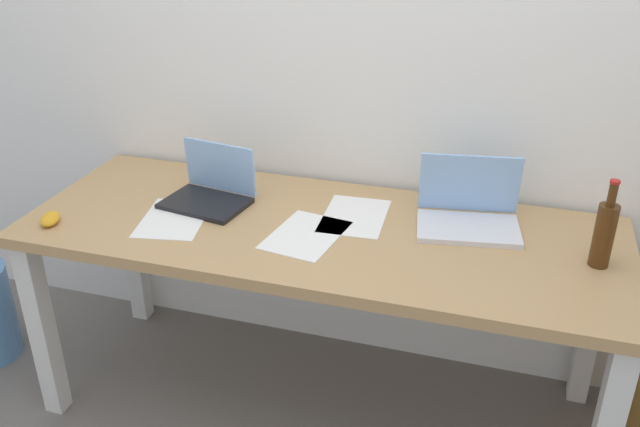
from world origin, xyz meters
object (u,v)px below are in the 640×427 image
Objects in this scene: desk at (320,251)px; laptop_left at (210,191)px; beer_bottle at (604,233)px; computer_mouse at (50,219)px; laptop_right at (469,212)px.

desk is 6.29× the size of laptop_left.
beer_bottle reaches higher than laptop_left.
laptop_left is (-0.43, 0.07, 0.13)m from desk.
laptop_left reaches higher than computer_mouse.
laptop_right is 1.40m from computer_mouse.
laptop_right is 3.64× the size of computer_mouse.
computer_mouse is (-1.35, -0.39, -0.03)m from laptop_right.
laptop_right is (0.90, 0.08, 0.01)m from laptop_left.
computer_mouse is (-1.75, -0.25, -0.09)m from beer_bottle.
laptop_right is (0.47, 0.15, 0.14)m from desk.
laptop_right is 0.43m from beer_bottle.
desk is at bearing -9.34° from laptop_left.
desk is at bearing -161.99° from laptop_right.
beer_bottle is 1.77m from computer_mouse.
desk is 19.99× the size of computer_mouse.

